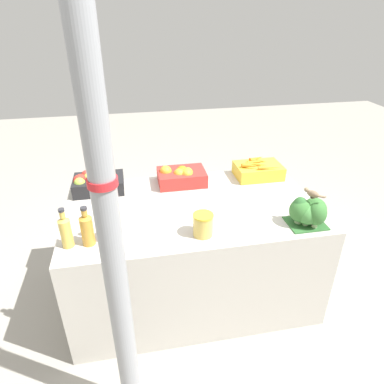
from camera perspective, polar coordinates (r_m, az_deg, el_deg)
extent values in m
plane|color=gray|center=(2.68, 0.00, -16.03)|extent=(10.00, 10.00, 0.00)
cube|color=#B7B2A8|center=(2.43, 0.00, -9.79)|extent=(1.62, 0.94, 0.74)
cylinder|color=gray|center=(1.25, -14.33, -1.14)|extent=(0.10, 0.10, 2.56)
cylinder|color=red|center=(1.22, -14.71, 1.66)|extent=(0.11, 0.11, 0.03)
cube|color=black|center=(2.47, -15.25, 1.29)|extent=(0.34, 0.24, 0.10)
sphere|color=red|center=(2.53, -17.25, 2.76)|extent=(0.06, 0.06, 0.06)
sphere|color=red|center=(2.47, -18.02, 2.07)|extent=(0.07, 0.07, 0.07)
sphere|color=red|center=(2.44, -18.34, 1.53)|extent=(0.07, 0.07, 0.07)
sphere|color=#9EBC42|center=(2.42, -18.23, 1.40)|extent=(0.08, 0.08, 0.08)
sphere|color=red|center=(2.45, -15.02, 2.12)|extent=(0.08, 0.08, 0.08)
sphere|color=red|center=(2.46, -18.34, 1.91)|extent=(0.07, 0.07, 0.07)
sphere|color=#9EBC42|center=(2.39, -15.46, 1.43)|extent=(0.06, 0.06, 0.06)
sphere|color=red|center=(2.49, -16.00, 2.41)|extent=(0.07, 0.07, 0.07)
sphere|color=#9EBC42|center=(2.48, -16.82, 2.23)|extent=(0.07, 0.07, 0.07)
sphere|color=red|center=(2.48, -16.04, 2.36)|extent=(0.06, 0.06, 0.06)
cube|color=red|center=(2.48, -1.72, 2.50)|extent=(0.34, 0.24, 0.10)
sphere|color=orange|center=(2.45, -0.72, 3.25)|extent=(0.08, 0.08, 0.08)
sphere|color=orange|center=(2.48, -1.66, 3.43)|extent=(0.09, 0.09, 0.09)
sphere|color=orange|center=(2.46, -4.40, 3.43)|extent=(0.09, 0.09, 0.09)
sphere|color=orange|center=(2.43, -0.80, 2.95)|extent=(0.08, 0.08, 0.08)
sphere|color=orange|center=(2.44, -2.15, 3.00)|extent=(0.08, 0.08, 0.08)
cube|color=gold|center=(2.63, 10.96, 3.51)|extent=(0.34, 0.24, 0.10)
cone|color=orange|center=(2.67, 10.73, 5.53)|extent=(0.13, 0.07, 0.03)
cone|color=orange|center=(2.53, 9.94, 4.31)|extent=(0.14, 0.08, 0.03)
cone|color=orange|center=(2.57, 9.70, 4.55)|extent=(0.14, 0.05, 0.03)
cone|color=orange|center=(2.54, 12.80, 3.97)|extent=(0.17, 0.04, 0.02)
cone|color=orange|center=(2.64, 10.90, 5.12)|extent=(0.13, 0.07, 0.03)
cone|color=orange|center=(2.64, 10.84, 4.96)|extent=(0.16, 0.03, 0.03)
cone|color=orange|center=(2.59, 10.66, 4.54)|extent=(0.16, 0.08, 0.03)
cube|color=#2D602D|center=(2.15, 18.40, -4.96)|extent=(0.22, 0.18, 0.01)
ellipsoid|color=#2D602D|center=(2.09, 17.47, -2.80)|extent=(0.10, 0.10, 0.16)
cylinder|color=#B2C693|center=(2.13, 17.16, -4.60)|extent=(0.03, 0.03, 0.02)
ellipsoid|color=#387033|center=(2.15, 19.72, -2.79)|extent=(0.14, 0.14, 0.15)
cylinder|color=#B2C693|center=(2.18, 19.46, -4.18)|extent=(0.03, 0.03, 0.02)
ellipsoid|color=#427F3D|center=(2.09, 18.64, -3.47)|extent=(0.13, 0.13, 0.13)
cylinder|color=#B2C693|center=(2.12, 18.38, -4.89)|extent=(0.03, 0.03, 0.02)
ellipsoid|color=#387033|center=(2.08, 20.10, -3.44)|extent=(0.11, 0.11, 0.14)
cylinder|color=#B2C693|center=(2.12, 19.75, -5.22)|extent=(0.03, 0.03, 0.02)
ellipsoid|color=#387033|center=(2.09, 17.64, -2.96)|extent=(0.13, 0.13, 0.14)
cylinder|color=#B2C693|center=(2.13, 17.35, -4.68)|extent=(0.03, 0.03, 0.02)
cylinder|color=gold|center=(1.94, -20.23, -6.52)|extent=(0.06, 0.06, 0.16)
cone|color=gold|center=(1.89, -20.68, -4.26)|extent=(0.06, 0.06, 0.02)
cylinder|color=gold|center=(1.88, -20.83, -3.52)|extent=(0.03, 0.03, 0.04)
cylinder|color=#2D2D33|center=(1.86, -20.97, -2.84)|extent=(0.03, 0.03, 0.01)
cylinder|color=gold|center=(1.92, -17.03, -6.27)|extent=(0.07, 0.07, 0.16)
cone|color=gold|center=(1.87, -17.42, -3.99)|extent=(0.07, 0.07, 0.02)
cylinder|color=gold|center=(1.86, -17.53, -3.29)|extent=(0.03, 0.03, 0.04)
cylinder|color=#2D2D33|center=(1.85, -17.65, -2.64)|extent=(0.04, 0.04, 0.01)
cylinder|color=#B2333D|center=(1.90, -13.42, -5.50)|extent=(0.07, 0.07, 0.20)
cone|color=#B2333D|center=(1.84, -13.81, -2.58)|extent=(0.07, 0.07, 0.02)
cylinder|color=#B2333D|center=(1.82, -13.94, -1.62)|extent=(0.03, 0.03, 0.05)
cylinder|color=silver|center=(1.81, -14.05, -0.78)|extent=(0.04, 0.04, 0.01)
cylinder|color=#DBBC56|center=(1.92, 1.74, -5.63)|extent=(0.11, 0.11, 0.12)
cylinder|color=gold|center=(1.88, 1.77, -3.94)|extent=(0.12, 0.12, 0.01)
cube|color=#4C3D2D|center=(2.06, 19.42, -0.89)|extent=(0.02, 0.02, 0.01)
ellipsoid|color=#7A664C|center=(2.05, 19.52, -0.33)|extent=(0.07, 0.08, 0.04)
sphere|color=#897556|center=(2.06, 18.54, 0.37)|extent=(0.03, 0.03, 0.03)
cone|color=#4C3D28|center=(2.07, 18.26, 0.48)|extent=(0.01, 0.02, 0.01)
cube|color=#7A664C|center=(2.03, 20.87, -0.75)|extent=(0.04, 0.04, 0.01)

